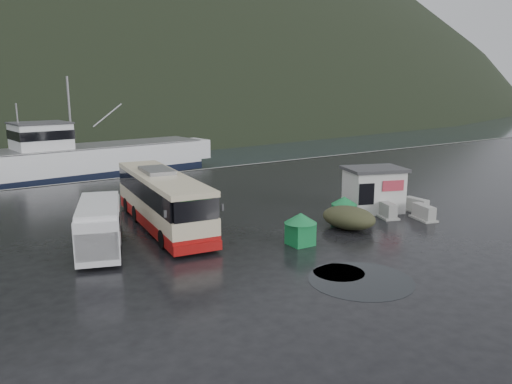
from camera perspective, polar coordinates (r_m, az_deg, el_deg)
ground at (r=24.98m, az=0.50°, el=-5.23°), size 160.00×160.00×0.00m
quay_edge at (r=42.50m, az=-15.13°, el=1.56°), size 160.00×0.60×1.50m
coach_bus at (r=27.31m, az=-10.53°, el=-3.93°), size 4.22×11.14×3.07m
white_van at (r=24.09m, az=-17.27°, el=-6.45°), size 3.64×5.82×2.30m
waste_bin_left at (r=24.00m, az=5.06°, el=-6.01°), size 1.17×1.17×1.56m
waste_bin_right at (r=28.34m, az=9.96°, el=-3.32°), size 1.20×1.20×1.43m
dome_tent at (r=27.01m, az=10.50°, el=-4.11°), size 2.69×3.37×1.18m
ticket_kiosk at (r=31.01m, az=13.17°, el=-2.13°), size 4.10×3.61×2.67m
jersey_barrier_a at (r=29.83m, az=18.56°, el=-3.00°), size 1.32×1.86×0.84m
jersey_barrier_b at (r=29.77m, az=14.60°, el=-2.79°), size 1.44×1.95×0.88m
jersey_barrier_c at (r=31.59m, az=17.80°, el=-2.13°), size 0.88×1.65×0.81m
fishing_trawler at (r=51.73m, az=-17.25°, el=3.24°), size 24.38×7.58×9.59m
puddles at (r=22.62m, az=11.40°, el=-7.33°), size 12.19×12.19×0.01m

